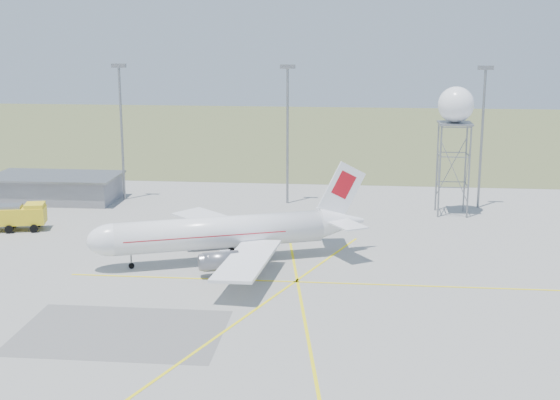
# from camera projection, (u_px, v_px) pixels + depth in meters

# --- Properties ---
(grass_strip) EXTENTS (400.00, 120.00, 0.03)m
(grass_strip) POSITION_uv_depth(u_px,v_px,m) (357.00, 134.00, 187.46)
(grass_strip) COLOR #4C5A31
(grass_strip) RESTS_ON ground
(building_grey) EXTENTS (19.00, 10.00, 3.90)m
(building_grey) POSITION_uv_depth(u_px,v_px,m) (56.00, 188.00, 117.75)
(building_grey) COLOR gray
(building_grey) RESTS_ON ground
(mast_a) EXTENTS (2.20, 0.50, 20.50)m
(mast_a) POSITION_uv_depth(u_px,v_px,m) (121.00, 121.00, 116.44)
(mast_a) COLOR slate
(mast_a) RESTS_ON ground
(mast_b) EXTENTS (2.20, 0.50, 20.50)m
(mast_b) POSITION_uv_depth(u_px,v_px,m) (288.00, 123.00, 113.99)
(mast_b) COLOR slate
(mast_b) RESTS_ON ground
(mast_c) EXTENTS (2.20, 0.50, 20.50)m
(mast_c) POSITION_uv_depth(u_px,v_px,m) (482.00, 125.00, 111.24)
(mast_c) COLOR slate
(mast_c) RESTS_ON ground
(airliner_main) EXTENTS (30.99, 29.11, 10.89)m
(airliner_main) POSITION_uv_depth(u_px,v_px,m) (225.00, 233.00, 87.67)
(airliner_main) COLOR white
(airliner_main) RESTS_ON ground
(radar_tower) EXTENTS (4.95, 4.95, 17.91)m
(radar_tower) POSITION_uv_depth(u_px,v_px,m) (454.00, 144.00, 107.81)
(radar_tower) COLOR slate
(radar_tower) RESTS_ON ground
(fire_truck) EXTENTS (9.22, 5.08, 3.51)m
(fire_truck) POSITION_uv_depth(u_px,v_px,m) (13.00, 218.00, 101.11)
(fire_truck) COLOR yellow
(fire_truck) RESTS_ON ground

